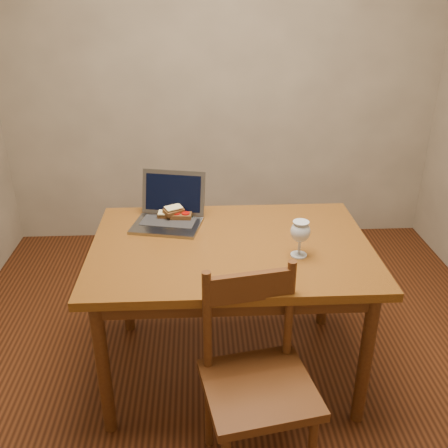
{
  "coord_description": "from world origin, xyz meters",
  "views": [
    {
      "loc": [
        -0.17,
        -2.05,
        1.83
      ],
      "look_at": [
        -0.06,
        0.09,
        0.8
      ],
      "focal_mm": 40.0,
      "sensor_mm": 36.0,
      "label": 1
    }
  ],
  "objects_px": {
    "chair": "(258,373)",
    "laptop": "(170,210)",
    "table": "(231,260)",
    "plate": "(174,219)",
    "milk_glass": "(300,239)"
  },
  "relations": [
    {
      "from": "chair",
      "to": "laptop",
      "type": "bearing_deg",
      "value": 102.56
    },
    {
      "from": "laptop",
      "to": "milk_glass",
      "type": "bearing_deg",
      "value": -20.98
    },
    {
      "from": "plate",
      "to": "laptop",
      "type": "height_order",
      "value": "laptop"
    },
    {
      "from": "table",
      "to": "laptop",
      "type": "bearing_deg",
      "value": 137.64
    },
    {
      "from": "milk_glass",
      "to": "laptop",
      "type": "bearing_deg",
      "value": 146.37
    },
    {
      "from": "plate",
      "to": "laptop",
      "type": "relative_size",
      "value": 0.5
    },
    {
      "from": "chair",
      "to": "plate",
      "type": "height_order",
      "value": "chair"
    },
    {
      "from": "plate",
      "to": "milk_glass",
      "type": "bearing_deg",
      "value": -34.99
    },
    {
      "from": "table",
      "to": "chair",
      "type": "relative_size",
      "value": 2.71
    },
    {
      "from": "chair",
      "to": "milk_glass",
      "type": "bearing_deg",
      "value": 52.83
    },
    {
      "from": "milk_glass",
      "to": "laptop",
      "type": "xyz_separation_m",
      "value": [
        -0.59,
        0.39,
        -0.02
      ]
    },
    {
      "from": "plate",
      "to": "laptop",
      "type": "distance_m",
      "value": 0.06
    },
    {
      "from": "chair",
      "to": "plate",
      "type": "xyz_separation_m",
      "value": [
        -0.34,
        0.85,
        0.27
      ]
    },
    {
      "from": "chair",
      "to": "milk_glass",
      "type": "xyz_separation_m",
      "value": [
        0.23,
        0.45,
        0.34
      ]
    },
    {
      "from": "table",
      "to": "plate",
      "type": "xyz_separation_m",
      "value": [
        -0.28,
        0.28,
        0.09
      ]
    }
  ]
}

